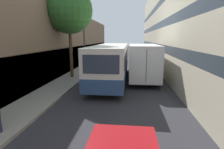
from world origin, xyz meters
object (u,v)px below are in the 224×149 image
at_px(street_tree_left, 69,10).
at_px(bus, 112,62).
at_px(street_lamp, 83,15).
at_px(box_truck, 143,60).

bearing_deg(street_tree_left, bus, -5.62).
distance_m(street_lamp, street_tree_left, 1.69).
bearing_deg(box_truck, street_lamp, 171.39).
bearing_deg(box_truck, street_tree_left, -174.50).
xyz_separation_m(bus, box_truck, (2.68, 0.97, 0.04)).
bearing_deg(street_lamp, box_truck, -8.61).
height_order(bus, street_lamp, street_lamp).
bearing_deg(street_tree_left, box_truck, 5.50).
relative_size(box_truck, street_tree_left, 1.02).
relative_size(box_truck, street_lamp, 0.97).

